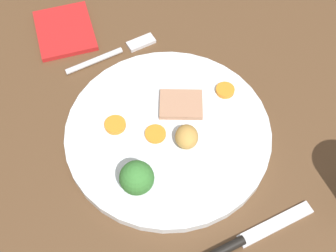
{
  "coord_description": "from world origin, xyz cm",
  "views": [
    {
      "loc": [
        25.31,
        -15.13,
        58.16
      ],
      "look_at": [
        -3.0,
        1.91,
        6.0
      ],
      "focal_mm": 48.18,
      "sensor_mm": 36.0,
      "label": 1
    }
  ],
  "objects_px": {
    "carrot_coin_back": "(225,90)",
    "broccoli_floret": "(137,178)",
    "meat_slice_main": "(181,104)",
    "roast_potato_left": "(185,135)",
    "carrot_coin_front": "(153,135)",
    "dinner_plate": "(168,132)",
    "fork": "(114,53)",
    "knife": "(237,243)",
    "carrot_coin_side": "(115,125)",
    "folded_napkin": "(65,30)"
  },
  "relations": [
    {
      "from": "carrot_coin_back",
      "to": "broccoli_floret",
      "type": "distance_m",
      "value": 0.2
    },
    {
      "from": "meat_slice_main",
      "to": "roast_potato_left",
      "type": "distance_m",
      "value": 0.06
    },
    {
      "from": "meat_slice_main",
      "to": "carrot_coin_front",
      "type": "height_order",
      "value": "meat_slice_main"
    },
    {
      "from": "dinner_plate",
      "to": "fork",
      "type": "bearing_deg",
      "value": 178.82
    },
    {
      "from": "fork",
      "to": "roast_potato_left",
      "type": "bearing_deg",
      "value": -85.77
    },
    {
      "from": "dinner_plate",
      "to": "broccoli_floret",
      "type": "xyz_separation_m",
      "value": [
        0.06,
        -0.08,
        0.04
      ]
    },
    {
      "from": "fork",
      "to": "carrot_coin_front",
      "type": "bearing_deg",
      "value": -96.85
    },
    {
      "from": "roast_potato_left",
      "to": "carrot_coin_back",
      "type": "height_order",
      "value": "roast_potato_left"
    },
    {
      "from": "knife",
      "to": "meat_slice_main",
      "type": "bearing_deg",
      "value": 81.82
    },
    {
      "from": "fork",
      "to": "carrot_coin_side",
      "type": "bearing_deg",
      "value": -114.04
    },
    {
      "from": "carrot_coin_front",
      "to": "carrot_coin_back",
      "type": "bearing_deg",
      "value": 95.18
    },
    {
      "from": "roast_potato_left",
      "to": "carrot_coin_side",
      "type": "distance_m",
      "value": 0.1
    },
    {
      "from": "broccoli_floret",
      "to": "knife",
      "type": "xyz_separation_m",
      "value": [
        0.12,
        0.07,
        -0.04
      ]
    },
    {
      "from": "dinner_plate",
      "to": "folded_napkin",
      "type": "bearing_deg",
      "value": -170.52
    },
    {
      "from": "broccoli_floret",
      "to": "roast_potato_left",
      "type": "bearing_deg",
      "value": 108.87
    },
    {
      "from": "dinner_plate",
      "to": "carrot_coin_front",
      "type": "relative_size",
      "value": 9.89
    },
    {
      "from": "fork",
      "to": "dinner_plate",
      "type": "bearing_deg",
      "value": -89.13
    },
    {
      "from": "dinner_plate",
      "to": "carrot_coin_front",
      "type": "bearing_deg",
      "value": -94.9
    },
    {
      "from": "carrot_coin_back",
      "to": "knife",
      "type": "bearing_deg",
      "value": -30.89
    },
    {
      "from": "carrot_coin_side",
      "to": "fork",
      "type": "bearing_deg",
      "value": 153.91
    },
    {
      "from": "broccoli_floret",
      "to": "fork",
      "type": "xyz_separation_m",
      "value": [
        -0.23,
        0.08,
        -0.04
      ]
    },
    {
      "from": "dinner_plate",
      "to": "folded_napkin",
      "type": "relative_size",
      "value": 2.62
    },
    {
      "from": "roast_potato_left",
      "to": "knife",
      "type": "height_order",
      "value": "roast_potato_left"
    },
    {
      "from": "dinner_plate",
      "to": "knife",
      "type": "bearing_deg",
      "value": -2.89
    },
    {
      "from": "fork",
      "to": "folded_napkin",
      "type": "distance_m",
      "value": 0.1
    },
    {
      "from": "meat_slice_main",
      "to": "broccoli_floret",
      "type": "bearing_deg",
      "value": -54.72
    },
    {
      "from": "fork",
      "to": "knife",
      "type": "bearing_deg",
      "value": -90.0
    },
    {
      "from": "knife",
      "to": "roast_potato_left",
      "type": "bearing_deg",
      "value": 87.01
    },
    {
      "from": "roast_potato_left",
      "to": "folded_napkin",
      "type": "xyz_separation_m",
      "value": [
        -0.28,
        -0.05,
        -0.02
      ]
    },
    {
      "from": "carrot_coin_side",
      "to": "broccoli_floret",
      "type": "relative_size",
      "value": 0.55
    },
    {
      "from": "roast_potato_left",
      "to": "fork",
      "type": "xyz_separation_m",
      "value": [
        -0.2,
        -0.01,
        -0.02
      ]
    },
    {
      "from": "dinner_plate",
      "to": "meat_slice_main",
      "type": "height_order",
      "value": "meat_slice_main"
    },
    {
      "from": "dinner_plate",
      "to": "knife",
      "type": "relative_size",
      "value": 1.55
    },
    {
      "from": "carrot_coin_front",
      "to": "broccoli_floret",
      "type": "bearing_deg",
      "value": -43.41
    },
    {
      "from": "dinner_plate",
      "to": "broccoli_floret",
      "type": "height_order",
      "value": "broccoli_floret"
    },
    {
      "from": "carrot_coin_front",
      "to": "carrot_coin_back",
      "type": "xyz_separation_m",
      "value": [
        -0.01,
        0.13,
        0.0
      ]
    },
    {
      "from": "carrot_coin_side",
      "to": "folded_napkin",
      "type": "height_order",
      "value": "carrot_coin_side"
    },
    {
      "from": "carrot_coin_front",
      "to": "folded_napkin",
      "type": "bearing_deg",
      "value": -175.56
    },
    {
      "from": "dinner_plate",
      "to": "carrot_coin_front",
      "type": "distance_m",
      "value": 0.03
    },
    {
      "from": "dinner_plate",
      "to": "broccoli_floret",
      "type": "relative_size",
      "value": 5.29
    },
    {
      "from": "meat_slice_main",
      "to": "carrot_coin_back",
      "type": "relative_size",
      "value": 2.23
    },
    {
      "from": "broccoli_floret",
      "to": "carrot_coin_side",
      "type": "bearing_deg",
      "value": 169.23
    },
    {
      "from": "meat_slice_main",
      "to": "roast_potato_left",
      "type": "relative_size",
      "value": 1.72
    },
    {
      "from": "meat_slice_main",
      "to": "carrot_coin_back",
      "type": "xyz_separation_m",
      "value": [
        0.01,
        0.07,
        -0.0
      ]
    },
    {
      "from": "carrot_coin_back",
      "to": "fork",
      "type": "relative_size",
      "value": 0.18
    },
    {
      "from": "broccoli_floret",
      "to": "folded_napkin",
      "type": "bearing_deg",
      "value": 173.51
    },
    {
      "from": "carrot_coin_front",
      "to": "dinner_plate",
      "type": "bearing_deg",
      "value": 85.1
    },
    {
      "from": "meat_slice_main",
      "to": "folded_napkin",
      "type": "distance_m",
      "value": 0.25
    },
    {
      "from": "meat_slice_main",
      "to": "knife",
      "type": "distance_m",
      "value": 0.21
    },
    {
      "from": "folded_napkin",
      "to": "knife",
      "type": "bearing_deg",
      "value": 4.46
    }
  ]
}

